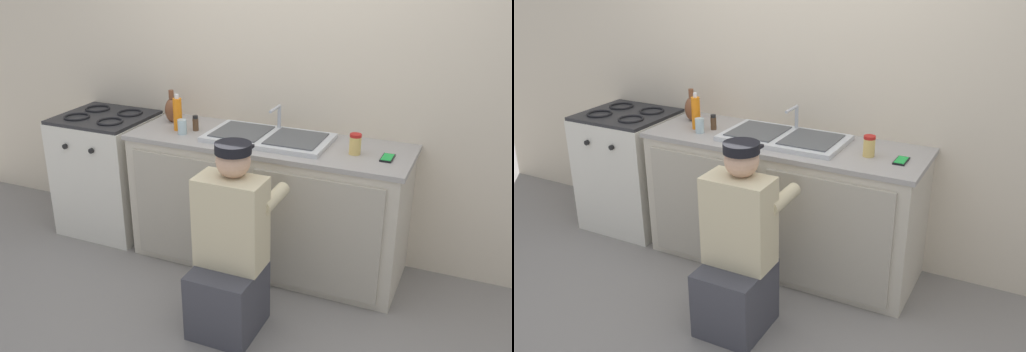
{
  "view_description": "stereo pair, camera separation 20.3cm",
  "coord_description": "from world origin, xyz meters",
  "views": [
    {
      "loc": [
        1.33,
        -2.94,
        2.08
      ],
      "look_at": [
        0.0,
        0.1,
        0.71
      ],
      "focal_mm": 40.0,
      "sensor_mm": 36.0,
      "label": 1
    },
    {
      "loc": [
        1.52,
        -2.86,
        2.08
      ],
      "look_at": [
        0.0,
        0.1,
        0.71
      ],
      "focal_mm": 40.0,
      "sensor_mm": 36.0,
      "label": 2
    }
  ],
  "objects": [
    {
      "name": "plumber_person",
      "position": [
        0.09,
        -0.46,
        0.46
      ],
      "size": [
        0.42,
        0.61,
        1.1
      ],
      "color": "#3F3F47",
      "rests_on": "ground_plane"
    },
    {
      "name": "stove_range",
      "position": [
        -1.31,
        0.3,
        0.45
      ],
      "size": [
        0.65,
        0.62,
        0.92
      ],
      "color": "silver",
      "rests_on": "ground_plane"
    },
    {
      "name": "vase_decorative",
      "position": [
        -0.78,
        0.4,
        0.98
      ],
      "size": [
        0.1,
        0.1,
        0.23
      ],
      "color": "brown",
      "rests_on": "countertop"
    },
    {
      "name": "back_wall",
      "position": [
        0.0,
        0.65,
        1.25
      ],
      "size": [
        6.0,
        0.1,
        2.5
      ],
      "primitive_type": "cube",
      "color": "beige",
      "rests_on": "ground_plane"
    },
    {
      "name": "countertop",
      "position": [
        0.0,
        0.3,
        0.88
      ],
      "size": [
        1.86,
        0.62,
        0.03
      ],
      "primitive_type": "cube",
      "color": "#9E9993",
      "rests_on": "counter_cabinet"
    },
    {
      "name": "water_glass",
      "position": [
        -0.57,
        0.18,
        0.94
      ],
      "size": [
        0.06,
        0.06,
        0.1
      ],
      "color": "#ADC6CC",
      "rests_on": "countertop"
    },
    {
      "name": "condiment_jar",
      "position": [
        0.58,
        0.26,
        0.96
      ],
      "size": [
        0.07,
        0.07,
        0.13
      ],
      "color": "#DBB760",
      "rests_on": "countertop"
    },
    {
      "name": "cell_phone",
      "position": [
        0.78,
        0.26,
        0.9
      ],
      "size": [
        0.07,
        0.14,
        0.01
      ],
      "color": "black",
      "rests_on": "countertop"
    },
    {
      "name": "ground_plane",
      "position": [
        0.0,
        0.0,
        0.0
      ],
      "size": [
        12.0,
        12.0,
        0.0
      ],
      "primitive_type": "plane",
      "color": "gray"
    },
    {
      "name": "counter_cabinet",
      "position": [
        0.0,
        0.29,
        0.43
      ],
      "size": [
        1.82,
        0.62,
        0.86
      ],
      "color": "beige",
      "rests_on": "ground_plane"
    },
    {
      "name": "sink_double_basin",
      "position": [
        0.0,
        0.3,
        0.91
      ],
      "size": [
        0.8,
        0.44,
        0.19
      ],
      "color": "silver",
      "rests_on": "countertop"
    },
    {
      "name": "spice_bottle_pepper",
      "position": [
        -0.53,
        0.29,
        0.94
      ],
      "size": [
        0.04,
        0.04,
        0.1
      ],
      "color": "#513823",
      "rests_on": "countertop"
    },
    {
      "name": "soap_bottle_orange",
      "position": [
        -0.64,
        0.25,
        1.01
      ],
      "size": [
        0.06,
        0.06,
        0.25
      ],
      "color": "orange",
      "rests_on": "countertop"
    }
  ]
}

